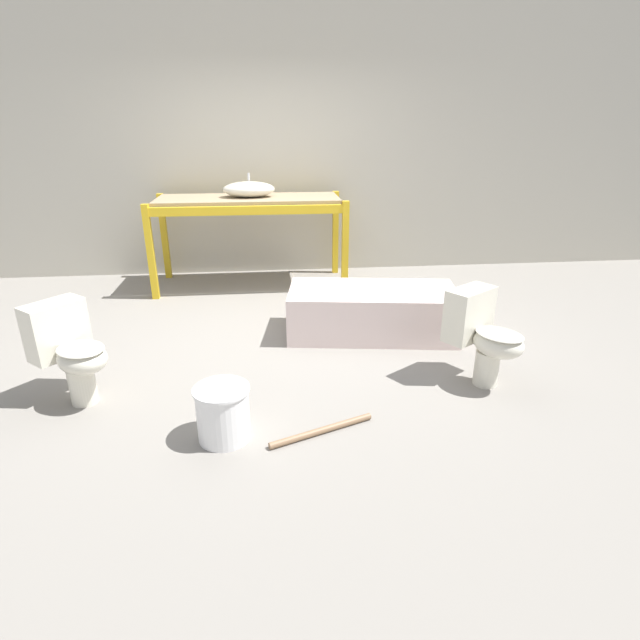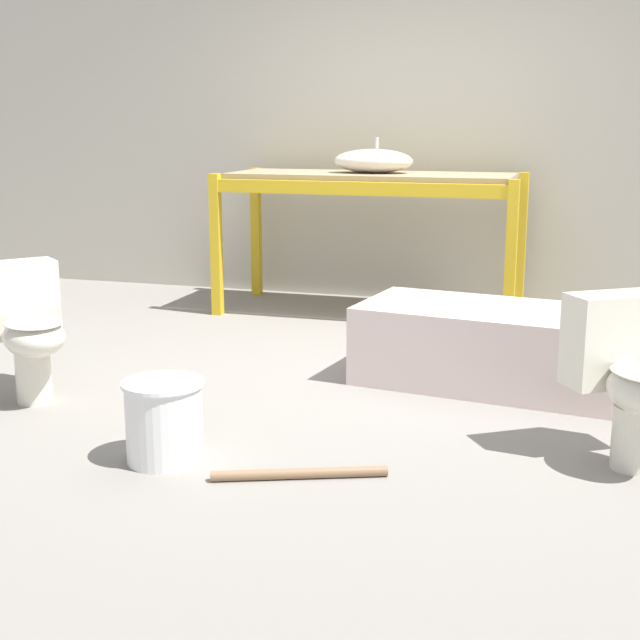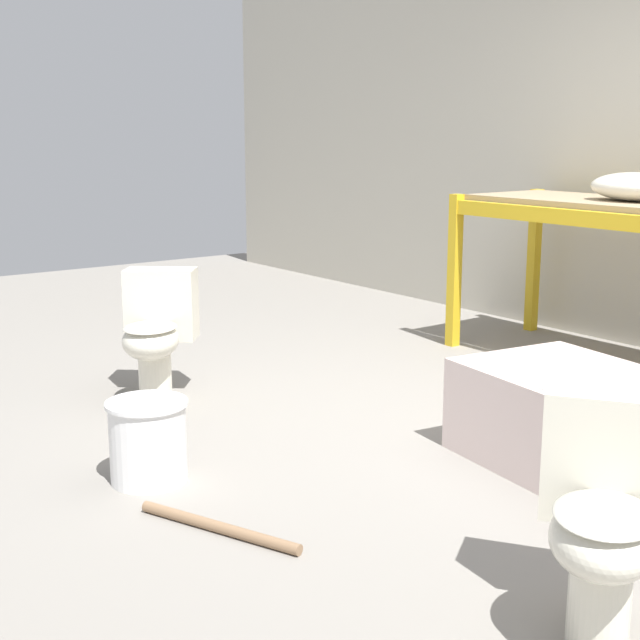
{
  "view_description": "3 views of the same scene",
  "coord_description": "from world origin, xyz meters",
  "px_view_note": "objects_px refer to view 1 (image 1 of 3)",
  "views": [
    {
      "loc": [
        -0.01,
        -4.2,
        1.8
      ],
      "look_at": [
        0.34,
        -0.87,
        0.47
      ],
      "focal_mm": 28.0,
      "sensor_mm": 36.0,
      "label": 1
    },
    {
      "loc": [
        1.31,
        -4.73,
        1.39
      ],
      "look_at": [
        0.16,
        -0.95,
        0.5
      ],
      "focal_mm": 50.0,
      "sensor_mm": 36.0,
      "label": 2
    },
    {
      "loc": [
        2.89,
        -3.1,
        1.43
      ],
      "look_at": [
        0.08,
        -1.0,
        0.68
      ],
      "focal_mm": 50.0,
      "sensor_mm": 36.0,
      "label": 3
    }
  ],
  "objects_px": {
    "sink_basin": "(249,189)",
    "toilet_far": "(70,348)",
    "bathtub_main": "(372,308)",
    "toilet_near": "(483,332)",
    "bucket_white": "(223,412)"
  },
  "relations": [
    {
      "from": "sink_basin",
      "to": "toilet_far",
      "type": "height_order",
      "value": "sink_basin"
    },
    {
      "from": "bathtub_main",
      "to": "toilet_near",
      "type": "bearing_deg",
      "value": -49.86
    },
    {
      "from": "bathtub_main",
      "to": "toilet_near",
      "type": "xyz_separation_m",
      "value": [
        0.6,
        -0.97,
        0.15
      ]
    },
    {
      "from": "toilet_near",
      "to": "bucket_white",
      "type": "bearing_deg",
      "value": 162.56
    },
    {
      "from": "bathtub_main",
      "to": "toilet_near",
      "type": "height_order",
      "value": "toilet_near"
    },
    {
      "from": "sink_basin",
      "to": "bucket_white",
      "type": "xyz_separation_m",
      "value": [
        -0.12,
        -3.11,
        -0.92
      ]
    },
    {
      "from": "sink_basin",
      "to": "bathtub_main",
      "type": "xyz_separation_m",
      "value": [
        1.1,
        -1.6,
        -0.86
      ]
    },
    {
      "from": "bathtub_main",
      "to": "bucket_white",
      "type": "xyz_separation_m",
      "value": [
        -1.22,
        -1.5,
        -0.06
      ]
    },
    {
      "from": "toilet_near",
      "to": "bucket_white",
      "type": "height_order",
      "value": "toilet_near"
    },
    {
      "from": "bucket_white",
      "to": "bathtub_main",
      "type": "bearing_deg",
      "value": 51.02
    },
    {
      "from": "toilet_far",
      "to": "bucket_white",
      "type": "bearing_deg",
      "value": -78.25
    },
    {
      "from": "sink_basin",
      "to": "toilet_near",
      "type": "height_order",
      "value": "sink_basin"
    },
    {
      "from": "toilet_near",
      "to": "toilet_far",
      "type": "bearing_deg",
      "value": 145.57
    },
    {
      "from": "bathtub_main",
      "to": "toilet_far",
      "type": "bearing_deg",
      "value": -149.22
    },
    {
      "from": "sink_basin",
      "to": "toilet_far",
      "type": "bearing_deg",
      "value": -114.45
    }
  ]
}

